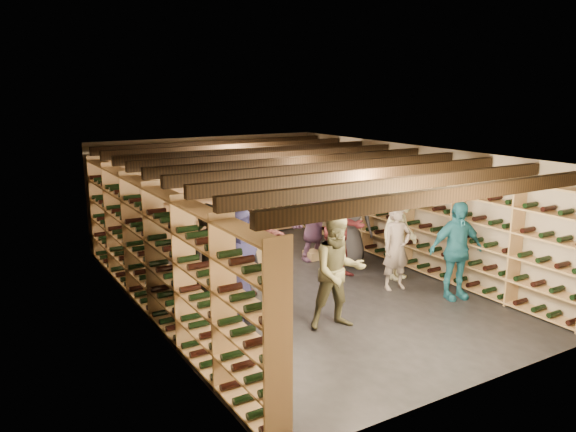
# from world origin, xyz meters

# --- Properties ---
(ground) EXTENTS (8.00, 8.00, 0.00)m
(ground) POSITION_xyz_m (0.00, 0.00, 0.00)
(ground) COLOR black
(ground) RESTS_ON ground
(walls) EXTENTS (5.52, 8.02, 2.40)m
(walls) POSITION_xyz_m (0.00, 0.00, 1.20)
(walls) COLOR tan
(walls) RESTS_ON ground
(ceiling) EXTENTS (5.50, 8.00, 0.01)m
(ceiling) POSITION_xyz_m (0.00, 0.00, 2.40)
(ceiling) COLOR beige
(ceiling) RESTS_ON walls
(ceiling_joists) EXTENTS (5.40, 7.12, 0.18)m
(ceiling_joists) POSITION_xyz_m (0.00, 0.00, 2.26)
(ceiling_joists) COLOR black
(ceiling_joists) RESTS_ON ground
(wine_rack_left) EXTENTS (0.32, 7.50, 2.15)m
(wine_rack_left) POSITION_xyz_m (-2.57, 0.00, 1.08)
(wine_rack_left) COLOR #9D7F4C
(wine_rack_left) RESTS_ON ground
(wine_rack_right) EXTENTS (0.32, 7.50, 2.15)m
(wine_rack_right) POSITION_xyz_m (2.57, 0.00, 1.08)
(wine_rack_right) COLOR #9D7F4C
(wine_rack_right) RESTS_ON ground
(wine_rack_back) EXTENTS (4.70, 0.30, 2.15)m
(wine_rack_back) POSITION_xyz_m (0.00, 3.83, 1.07)
(wine_rack_back) COLOR #9D7F4C
(wine_rack_back) RESTS_ON ground
(crate_stack_left) EXTENTS (0.51, 0.34, 0.68)m
(crate_stack_left) POSITION_xyz_m (-0.01, 1.72, 0.34)
(crate_stack_left) COLOR tan
(crate_stack_left) RESTS_ON ground
(crate_stack_right) EXTENTS (0.57, 0.45, 0.68)m
(crate_stack_right) POSITION_xyz_m (-0.28, 1.66, 0.34)
(crate_stack_right) COLOR tan
(crate_stack_right) RESTS_ON ground
(crate_loose) EXTENTS (0.51, 0.35, 0.17)m
(crate_loose) POSITION_xyz_m (1.27, 1.30, 0.09)
(crate_loose) COLOR tan
(crate_loose) RESTS_ON ground
(person_0) EXTENTS (1.04, 0.82, 1.88)m
(person_0) POSITION_xyz_m (-1.39, -0.18, 0.94)
(person_0) COLOR black
(person_0) RESTS_ON ground
(person_1) EXTENTS (0.73, 0.52, 1.90)m
(person_1) POSITION_xyz_m (-2.03, -0.95, 0.95)
(person_1) COLOR black
(person_1) RESTS_ON ground
(person_2) EXTENTS (0.97, 0.84, 1.72)m
(person_2) POSITION_xyz_m (-0.40, -1.75, 0.86)
(person_2) COLOR brown
(person_2) RESTS_ON ground
(person_3) EXTENTS (1.31, 1.04, 1.78)m
(person_3) POSITION_xyz_m (1.86, -0.58, 0.89)
(person_3) COLOR #EFEBB9
(person_3) RESTS_ON ground
(person_4) EXTENTS (1.05, 0.64, 1.68)m
(person_4) POSITION_xyz_m (2.00, -1.79, 0.84)
(person_4) COLOR #20697F
(person_4) RESTS_ON ground
(person_5) EXTENTS (1.83, 0.97, 1.88)m
(person_5) POSITION_xyz_m (-1.09, 0.30, 0.94)
(person_5) COLOR brown
(person_5) RESTS_ON ground
(person_6) EXTENTS (1.01, 0.86, 1.76)m
(person_6) POSITION_xyz_m (-1.54, -0.71, 0.88)
(person_6) COLOR #23224D
(person_6) RESTS_ON ground
(person_7) EXTENTS (0.59, 0.43, 1.51)m
(person_7) POSITION_xyz_m (1.45, -0.94, 0.75)
(person_7) COLOR gray
(person_7) RESTS_ON ground
(person_8) EXTENTS (1.05, 0.91, 1.84)m
(person_8) POSITION_xyz_m (0.99, 0.07, 0.92)
(person_8) COLOR #4B171B
(person_8) RESTS_ON ground
(person_9) EXTENTS (1.13, 0.75, 1.63)m
(person_9) POSITION_xyz_m (-0.69, 1.30, 0.81)
(person_9) COLOR #ABA99B
(person_9) RESTS_ON ground
(person_10) EXTENTS (1.09, 0.48, 1.84)m
(person_10) POSITION_xyz_m (-1.06, 0.86, 0.92)
(person_10) COLOR #254E2D
(person_10) RESTS_ON ground
(person_11) EXTENTS (1.49, 0.72, 1.54)m
(person_11) POSITION_xyz_m (1.19, 1.30, 0.77)
(person_11) COLOR #855C8D
(person_11) RESTS_ON ground
(person_12) EXTENTS (1.06, 0.90, 1.85)m
(person_12) POSITION_xyz_m (1.60, 0.63, 0.93)
(person_12) COLOR #343338
(person_12) RESTS_ON ground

